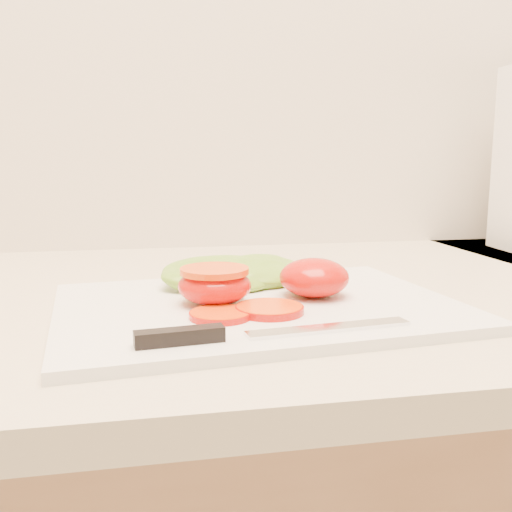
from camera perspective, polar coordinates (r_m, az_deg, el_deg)
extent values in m
cube|color=beige|center=(0.75, 16.93, -3.44)|extent=(3.92, 0.65, 0.03)
cube|color=white|center=(0.57, 0.19, -5.11)|extent=(0.42, 0.32, 0.01)
ellipsoid|color=red|center=(0.59, 5.84, -2.14)|extent=(0.07, 0.07, 0.04)
ellipsoid|color=red|center=(0.56, -4.16, -2.99)|extent=(0.07, 0.07, 0.04)
cylinder|color=red|center=(0.56, -4.17, -1.47)|extent=(0.07, 0.07, 0.01)
cylinder|color=#F7580E|center=(0.53, 1.36, -5.34)|extent=(0.06, 0.06, 0.01)
cylinder|color=#F7580E|center=(0.52, -3.59, -5.87)|extent=(0.05, 0.05, 0.01)
ellipsoid|color=#82B32F|center=(0.64, -3.32, -1.84)|extent=(0.16, 0.12, 0.03)
ellipsoid|color=#82B32F|center=(0.66, 0.70, -1.53)|extent=(0.15, 0.14, 0.03)
cube|color=silver|center=(0.48, 7.34, -7.16)|extent=(0.15, 0.03, 0.00)
cube|color=black|center=(0.45, -7.64, -7.96)|extent=(0.07, 0.02, 0.01)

